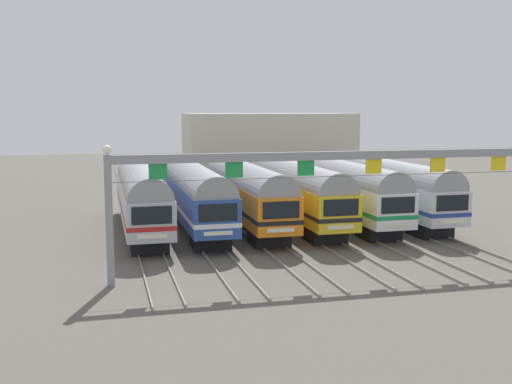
{
  "coord_description": "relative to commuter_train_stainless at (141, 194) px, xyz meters",
  "views": [
    {
      "loc": [
        -12.27,
        -43.96,
        8.68
      ],
      "look_at": [
        -0.37,
        3.27,
        2.13
      ],
      "focal_mm": 43.4,
      "sensor_mm": 36.0,
      "label": 1
    }
  ],
  "objects": [
    {
      "name": "ground_plane",
      "position": [
        9.57,
        0.0,
        -2.69
      ],
      "size": [
        160.0,
        160.0,
        0.0
      ],
      "primitive_type": "plane",
      "color": "#5B564F"
    },
    {
      "name": "track_bed",
      "position": [
        9.57,
        17.0,
        -2.61
      ],
      "size": [
        20.64,
        70.0,
        0.15
      ],
      "color": "gray",
      "rests_on": "ground"
    },
    {
      "name": "commuter_train_stainless",
      "position": [
        0.0,
        0.0,
        0.0
      ],
      "size": [
        2.88,
        18.06,
        5.05
      ],
      "color": "#B2B5BA",
      "rests_on": "ground"
    },
    {
      "name": "commuter_train_blue",
      "position": [
        3.83,
        -0.0,
        -0.0
      ],
      "size": [
        2.88,
        18.06,
        4.77
      ],
      "color": "#284C9E",
      "rests_on": "ground"
    },
    {
      "name": "commuter_train_orange",
      "position": [
        7.65,
        0.0,
        0.0
      ],
      "size": [
        2.88,
        18.06,
        5.05
      ],
      "color": "orange",
      "rests_on": "ground"
    },
    {
      "name": "commuter_train_yellow",
      "position": [
        11.48,
        0.0,
        0.0
      ],
      "size": [
        2.88,
        18.06,
        5.05
      ],
      "color": "gold",
      "rests_on": "ground"
    },
    {
      "name": "commuter_train_white",
      "position": [
        15.31,
        -0.0,
        -0.0
      ],
      "size": [
        2.88,
        18.06,
        4.77
      ],
      "color": "white",
      "rests_on": "ground"
    },
    {
      "name": "commuter_train_silver",
      "position": [
        19.13,
        0.0,
        0.0
      ],
      "size": [
        2.88,
        18.06,
        5.05
      ],
      "color": "silver",
      "rests_on": "ground"
    },
    {
      "name": "catenary_gantry",
      "position": [
        9.57,
        -13.5,
        2.63
      ],
      "size": [
        24.37,
        0.44,
        6.97
      ],
      "color": "gray",
      "rests_on": "ground"
    },
    {
      "name": "maintenance_building",
      "position": [
        20.55,
        40.87,
        1.34
      ],
      "size": [
        23.46,
        10.0,
        8.06
      ],
      "primitive_type": "cube",
      "color": "beige",
      "rests_on": "ground"
    }
  ]
}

